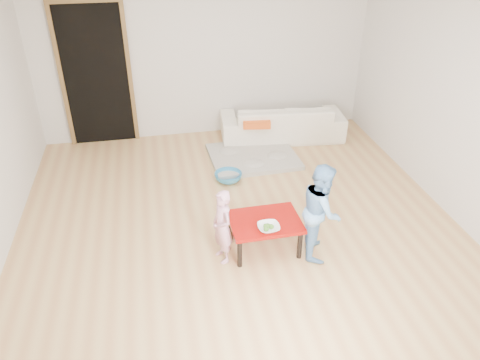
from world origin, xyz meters
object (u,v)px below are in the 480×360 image
object	(u,v)px
red_table	(264,234)
basin	(228,177)
bowl	(269,228)
child_blue	(321,210)
child_pink	(222,227)
sofa	(282,121)

from	to	relation	value
red_table	basin	size ratio (longest dim) A/B	2.00
bowl	child_blue	bearing A→B (deg)	1.64
child_pink	child_blue	bearing A→B (deg)	69.13
bowl	red_table	bearing A→B (deg)	88.60
basin	sofa	bearing A→B (deg)	47.72
child_blue	basin	size ratio (longest dim) A/B	2.83
sofa	red_table	xyz separation A→B (m)	(-0.93, -2.64, -0.09)
red_table	bowl	size ratio (longest dim) A/B	3.31
bowl	basin	distance (m)	1.68
red_table	bowl	world-z (taller)	bowl
sofa	child_pink	size ratio (longest dim) A/B	2.31
bowl	basin	size ratio (longest dim) A/B	0.61
red_table	child_pink	distance (m)	0.52
child_blue	child_pink	bearing A→B (deg)	102.94
sofa	basin	bearing A→B (deg)	53.06
child_blue	basin	bearing A→B (deg)	39.60
sofa	bowl	distance (m)	2.96
bowl	basin	world-z (taller)	bowl
red_table	child_pink	world-z (taller)	child_pink
sofa	bowl	size ratio (longest dim) A/B	8.46
red_table	basin	bearing A→B (deg)	95.05
sofa	bowl	world-z (taller)	sofa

